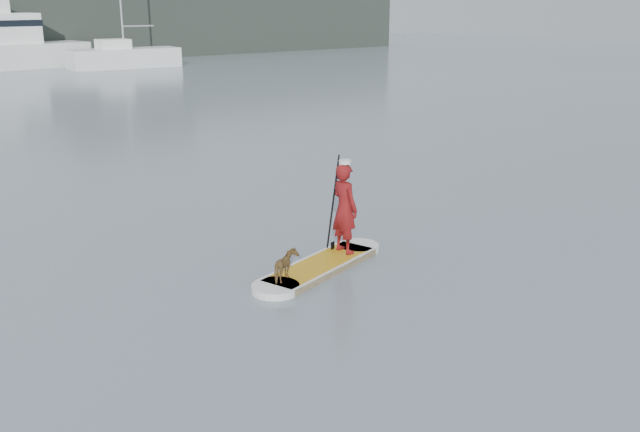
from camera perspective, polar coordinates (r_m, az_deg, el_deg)
ground at (r=10.41m, az=14.30°, el=-9.96°), size 140.00×140.00×0.00m
paddleboard at (r=12.73m, az=-0.00°, el=-4.05°), size 3.20×1.49×0.12m
paddler at (r=13.04m, az=1.97°, el=0.61°), size 0.41×0.61×1.67m
white_cap at (r=12.82m, az=2.01°, el=4.36°), size 0.22×0.22×0.07m
dog at (r=11.89m, az=-2.77°, el=-4.02°), size 0.65×0.54×0.50m
paddle at (r=13.21m, az=1.03°, el=0.12°), size 0.12×0.30×2.00m
sailboat_e at (r=53.36m, az=-15.43°, el=12.21°), size 7.75×3.06×10.99m
motor_yacht_a at (r=55.02m, az=-23.96°, el=12.51°), size 10.59×4.34×6.18m
shore_building_east at (r=64.76m, az=-15.41°, el=15.79°), size 10.00×4.00×8.00m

